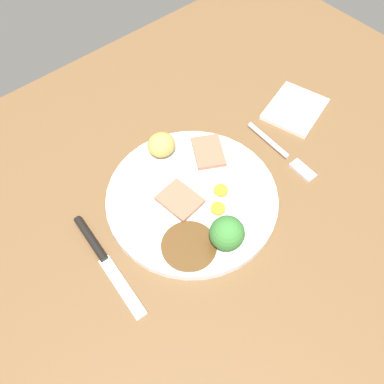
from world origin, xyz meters
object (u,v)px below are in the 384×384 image
(dinner_plate, at_px, (192,198))
(folded_napkin, at_px, (295,109))
(meat_slice_main, at_px, (208,152))
(meat_slice_under, at_px, (180,200))
(carrot_coin_front, at_px, (218,209))
(knife, at_px, (102,256))
(broccoli_floret, at_px, (227,233))
(fork, at_px, (282,152))
(carrot_coin_back, at_px, (221,190))
(roast_potato_left, at_px, (161,145))

(dinner_plate, relative_size, folded_napkin, 2.45)
(meat_slice_main, xyz_separation_m, meat_slice_under, (0.10, 0.04, 0.00))
(carrot_coin_front, height_order, knife, carrot_coin_front)
(meat_slice_under, relative_size, broccoli_floret, 1.13)
(knife, height_order, folded_napkin, knife)
(broccoli_floret, height_order, fork, broccoli_floret)
(broccoli_floret, distance_m, fork, 0.21)
(meat_slice_under, distance_m, knife, 0.14)
(carrot_coin_front, bearing_deg, carrot_coin_back, -139.92)
(dinner_plate, height_order, meat_slice_under, meat_slice_under)
(knife, bearing_deg, folded_napkin, 96.51)
(roast_potato_left, height_order, broccoli_floret, broccoli_floret)
(roast_potato_left, xyz_separation_m, knife, (0.18, 0.09, -0.03))
(carrot_coin_front, distance_m, carrot_coin_back, 0.03)
(knife, bearing_deg, meat_slice_main, 103.01)
(meat_slice_main, distance_m, carrot_coin_back, 0.08)
(roast_potato_left, distance_m, carrot_coin_back, 0.13)
(carrot_coin_front, xyz_separation_m, folded_napkin, (-0.26, -0.07, -0.01))
(meat_slice_main, relative_size, folded_napkin, 0.60)
(broccoli_floret, bearing_deg, meat_slice_main, -123.36)
(dinner_plate, distance_m, meat_slice_main, 0.09)
(carrot_coin_front, xyz_separation_m, fork, (-0.17, -0.02, -0.01))
(carrot_coin_back, height_order, folded_napkin, carrot_coin_back)
(roast_potato_left, distance_m, fork, 0.21)
(roast_potato_left, xyz_separation_m, fork, (-0.16, 0.13, -0.03))
(dinner_plate, relative_size, meat_slice_under, 4.35)
(meat_slice_under, height_order, fork, meat_slice_under)
(fork, bearing_deg, meat_slice_main, -123.49)
(meat_slice_main, height_order, carrot_coin_front, meat_slice_main)
(meat_slice_main, height_order, folded_napkin, meat_slice_main)
(dinner_plate, relative_size, roast_potato_left, 5.78)
(dinner_plate, distance_m, fork, 0.18)
(meat_slice_under, xyz_separation_m, knife, (0.14, -0.01, -0.01))
(dinner_plate, bearing_deg, carrot_coin_front, 106.68)
(carrot_coin_front, bearing_deg, dinner_plate, -73.32)
(meat_slice_under, distance_m, broccoli_floret, 0.10)
(folded_napkin, bearing_deg, roast_potato_left, -16.05)
(carrot_coin_front, distance_m, broccoli_floret, 0.06)
(dinner_plate, xyz_separation_m, carrot_coin_front, (-0.01, 0.05, 0.01))
(roast_potato_left, bearing_deg, dinner_plate, 79.26)
(folded_napkin, bearing_deg, knife, 1.94)
(meat_slice_main, relative_size, knife, 0.35)
(dinner_plate, height_order, knife, dinner_plate)
(knife, xyz_separation_m, folded_napkin, (-0.44, -0.01, -0.00))
(meat_slice_under, bearing_deg, dinner_plate, 168.47)
(carrot_coin_front, height_order, carrot_coin_back, same)
(dinner_plate, distance_m, carrot_coin_back, 0.05)
(meat_slice_under, xyz_separation_m, carrot_coin_front, (-0.03, 0.05, -0.00))
(meat_slice_under, distance_m, carrot_coin_back, 0.07)
(meat_slice_main, relative_size, fork, 0.43)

